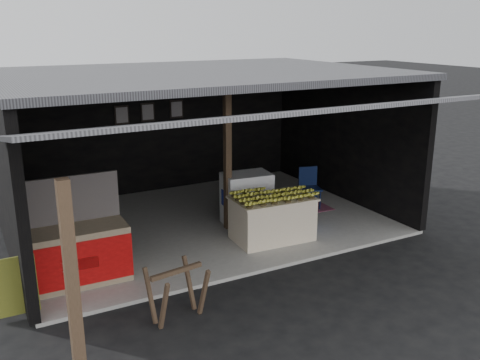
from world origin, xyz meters
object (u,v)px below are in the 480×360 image
white_crate (247,198)px  banana_table (272,218)px  water_barrel (307,212)px  plastic_chair (309,184)px  sawhorse (177,288)px  neighbor_stall (75,252)px

white_crate → banana_table: bearing=-83.7°
water_barrel → plastic_chair: 1.19m
white_crate → sawhorse: bearing=-127.9°
sawhorse → plastic_chair: bearing=25.3°
water_barrel → banana_table: bearing=-164.8°
neighbor_stall → plastic_chair: (5.16, 1.22, 0.03)m
white_crate → plastic_chair: size_ratio=1.17×
banana_table → sawhorse: 3.04m
plastic_chair → sawhorse: bearing=-130.1°
plastic_chair → neighbor_stall: bearing=-151.3°
banana_table → plastic_chair: size_ratio=1.74×
white_crate → water_barrel: white_crate is taller
white_crate → sawhorse: white_crate is taller
neighbor_stall → water_barrel: bearing=4.7°
banana_table → plastic_chair: (1.66, 1.19, 0.11)m
banana_table → sawhorse: bearing=-142.9°
banana_table → plastic_chair: bearing=39.0°
white_crate → neighbor_stall: size_ratio=0.63×
banana_table → plastic_chair: plastic_chair is taller
white_crate → water_barrel: size_ratio=1.81×
neighbor_stall → plastic_chair: neighbor_stall is taller
white_crate → sawhorse: 3.65m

